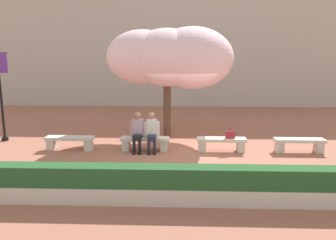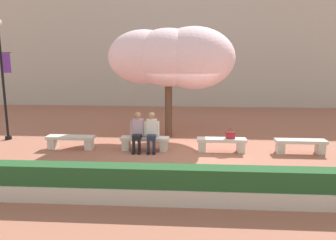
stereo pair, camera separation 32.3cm
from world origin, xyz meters
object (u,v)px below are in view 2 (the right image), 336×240
(stone_bench_center, at_px, (221,143))
(stone_bench_near_east, at_px, (300,144))
(stone_bench_west_end, at_px, (71,140))
(person_seated_right, at_px, (152,130))
(cherry_tree_main, at_px, (173,58))
(person_seated_left, at_px, (138,130))
(handbag, at_px, (230,135))
(lamp_post_with_banner, at_px, (2,69))
(stone_bench_near_west, at_px, (145,142))

(stone_bench_center, height_order, stone_bench_near_east, same)
(stone_bench_west_end, bearing_deg, stone_bench_near_east, 0.00)
(stone_bench_near_east, distance_m, person_seated_right, 4.83)
(stone_bench_near_east, distance_m, cherry_tree_main, 5.45)
(person_seated_left, bearing_deg, person_seated_right, 0.02)
(stone_bench_west_end, bearing_deg, handbag, -0.06)
(stone_bench_west_end, relative_size, lamp_post_with_banner, 0.36)
(stone_bench_near_west, height_order, stone_bench_near_east, same)
(person_seated_right, xyz_separation_m, lamp_post_with_banner, (-5.58, 1.17, 1.93))
(cherry_tree_main, bearing_deg, lamp_post_with_banner, -171.45)
(stone_bench_near_west, distance_m, cherry_tree_main, 3.51)
(stone_bench_near_west, bearing_deg, stone_bench_near_east, 0.00)
(cherry_tree_main, bearing_deg, stone_bench_near_east, -25.71)
(stone_bench_west_end, height_order, person_seated_left, person_seated_left)
(stone_bench_near_west, distance_m, person_seated_right, 0.47)
(stone_bench_near_east, bearing_deg, handbag, -179.85)
(lamp_post_with_banner, bearing_deg, handbag, -7.85)
(cherry_tree_main, bearing_deg, stone_bench_near_west, -111.49)
(person_seated_left, bearing_deg, handbag, 0.90)
(stone_bench_near_west, xyz_separation_m, cherry_tree_main, (0.80, 2.04, 2.73))
(stone_bench_west_end, bearing_deg, lamp_post_with_banner, 158.41)
(stone_bench_center, relative_size, person_seated_right, 1.24)
(stone_bench_west_end, height_order, stone_bench_center, same)
(person_seated_right, height_order, cherry_tree_main, cherry_tree_main)
(stone_bench_center, bearing_deg, person_seated_left, -178.89)
(stone_bench_near_west, xyz_separation_m, person_seated_right, (0.24, -0.05, 0.40))
(stone_bench_near_east, distance_m, handbag, 2.27)
(stone_bench_near_east, relative_size, lamp_post_with_banner, 0.36)
(stone_bench_center, distance_m, handbag, 0.39)
(stone_bench_near_east, bearing_deg, stone_bench_center, 180.00)
(stone_bench_near_west, xyz_separation_m, stone_bench_center, (2.52, 0.00, 0.00))
(stone_bench_center, xyz_separation_m, person_seated_left, (-2.75, -0.05, 0.40))
(stone_bench_west_end, xyz_separation_m, handbag, (5.33, -0.01, 0.28))
(stone_bench_center, xyz_separation_m, lamp_post_with_banner, (-7.87, 1.12, 2.33))
(handbag, bearing_deg, stone_bench_near_west, 179.88)
(stone_bench_center, distance_m, person_seated_left, 2.78)
(stone_bench_near_east, relative_size, handbag, 4.73)
(stone_bench_near_east, xyz_separation_m, person_seated_right, (-4.81, -0.05, 0.40))
(stone_bench_near_west, relative_size, person_seated_right, 1.24)
(person_seated_right, bearing_deg, stone_bench_near_west, 167.20)
(stone_bench_center, bearing_deg, lamp_post_with_banner, 171.92)
(stone_bench_near_west, distance_m, handbag, 2.82)
(stone_bench_west_end, distance_m, stone_bench_near_west, 2.52)
(stone_bench_west_end, distance_m, stone_bench_near_east, 7.57)
(stone_bench_west_end, bearing_deg, person_seated_left, -1.34)
(stone_bench_near_west, height_order, cherry_tree_main, cherry_tree_main)
(person_seated_right, bearing_deg, person_seated_left, -179.98)
(stone_bench_west_end, relative_size, cherry_tree_main, 0.34)
(stone_bench_center, distance_m, cherry_tree_main, 3.82)
(handbag, relative_size, lamp_post_with_banner, 0.08)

